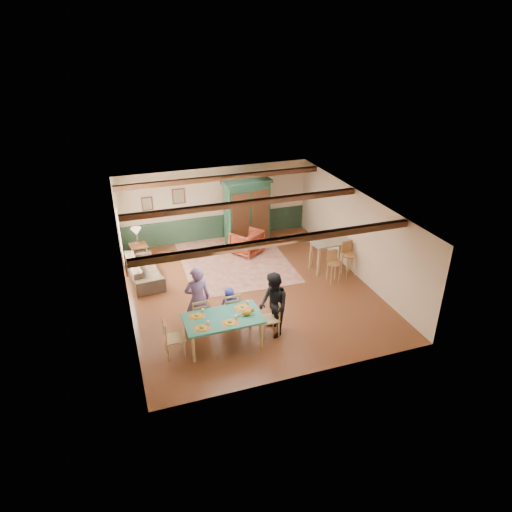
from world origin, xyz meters
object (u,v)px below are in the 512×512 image
object	(u,v)px
counter_table	(329,255)
dining_chair_far_right	(231,308)
dining_chair_end_right	(269,318)
end_table	(139,254)
dining_table	(223,331)
dining_chair_far_left	(199,314)
sofa	(144,269)
armchair	(247,242)
dining_chair_end_left	(174,337)
bar_stool_left	(334,267)
bar_stool_right	(349,259)
armoire	(247,213)
cat	(247,312)
person_woman	(273,305)
table_lamp	(137,236)
person_child	(230,306)
person_man	(198,299)

from	to	relation	value
counter_table	dining_chair_far_right	bearing A→B (deg)	-153.35
dining_chair_end_right	end_table	size ratio (longest dim) A/B	1.53
dining_table	dining_chair_far_left	xyz separation A→B (m)	(-0.43, 0.75, 0.11)
sofa	end_table	bearing A→B (deg)	-3.27
dining_chair_end_right	armchair	distance (m)	4.79
dining_table	dining_chair_end_left	distance (m)	1.21
dining_chair_far_left	dining_chair_end_left	world-z (taller)	same
bar_stool_left	bar_stool_right	xyz separation A→B (m)	(0.67, 0.26, 0.05)
armoire	cat	bearing A→B (deg)	-114.53
sofa	counter_table	world-z (taller)	counter_table
end_table	dining_chair_far_right	bearing A→B (deg)	-66.71
cat	armchair	world-z (taller)	cat
end_table	counter_table	bearing A→B (deg)	-23.47
dining_chair_far_left	bar_stool_left	bearing A→B (deg)	-165.92
dining_chair_end_left	armchair	world-z (taller)	dining_chair_end_left
dining_chair_far_right	dining_chair_end_right	world-z (taller)	same
dining_chair_far_left	dining_chair_far_right	size ratio (longest dim) A/B	1.00
armchair	person_woman	bearing A→B (deg)	45.34
person_woman	counter_table	bearing A→B (deg)	131.64
counter_table	dining_chair_end_right	bearing A→B (deg)	-138.76
bar_stool_left	bar_stool_right	bearing A→B (deg)	21.48
dining_chair_end_left	cat	distance (m)	1.83
sofa	table_lamp	distance (m)	1.30
bar_stool_right	cat	bearing A→B (deg)	-156.73
cat	counter_table	size ratio (longest dim) A/B	0.31
person_child	bar_stool_left	bearing A→B (deg)	-164.05
person_man	bar_stool_left	bearing A→B (deg)	-166.94
table_lamp	person_child	bearing A→B (deg)	-66.32
dining_chair_far_left	person_man	size ratio (longest dim) A/B	0.55
person_man	sofa	distance (m)	3.44
counter_table	dining_chair_end_left	bearing A→B (deg)	-153.69
dining_table	person_man	bearing A→B (deg)	117.14
armchair	table_lamp	world-z (taller)	table_lamp
dining_chair_far_right	armoire	xyz separation A→B (m)	(1.96, 4.67, 0.70)
dining_chair_far_left	person_child	world-z (taller)	person_child
person_man	person_child	distance (m)	0.92
dining_chair_end_right	table_lamp	distance (m)	5.88
dining_chair_end_right	bar_stool_right	bearing A→B (deg)	121.25
table_lamp	person_man	bearing A→B (deg)	-76.22
person_man	dining_table	bearing A→B (deg)	116.57
bar_stool_left	dining_chair_end_left	bearing A→B (deg)	-159.16
dining_chair_end_left	person_man	distance (m)	1.22
person_woman	counter_table	world-z (taller)	person_woman
dining_chair_end_right	bar_stool_right	size ratio (longest dim) A/B	0.90
person_man	counter_table	world-z (taller)	person_man
table_lamp	bar_stool_left	bearing A→B (deg)	-30.80
armchair	person_man	bearing A→B (deg)	21.75
dining_chair_end_left	counter_table	size ratio (longest dim) A/B	0.82
person_woman	cat	size ratio (longest dim) A/B	4.58
cat	counter_table	bearing A→B (deg)	36.56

